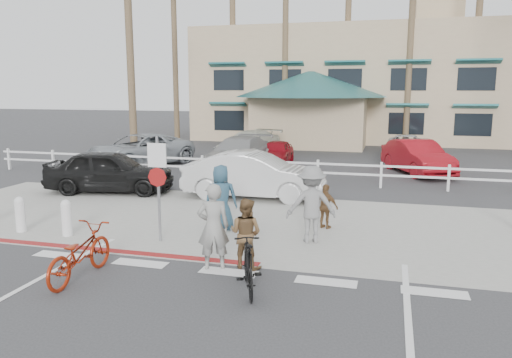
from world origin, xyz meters
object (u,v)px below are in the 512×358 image
(bike_black, at_px, (248,266))
(car_white_sedan, at_px, (254,175))
(sign_post, at_px, (158,184))
(bike_red, at_px, (79,253))
(car_red_compact, at_px, (110,171))

(bike_black, height_order, car_white_sedan, car_white_sedan)
(car_white_sedan, bearing_deg, bike_black, -166.60)
(sign_post, relative_size, bike_red, 1.44)
(car_white_sedan, distance_m, car_red_compact, 5.33)
(bike_red, xyz_separation_m, bike_black, (3.38, 0.27, -0.03))
(sign_post, bearing_deg, car_white_sedan, 80.29)
(sign_post, relative_size, bike_black, 1.74)
(bike_red, distance_m, car_red_compact, 8.63)
(bike_red, height_order, bike_black, bike_red)
(bike_black, distance_m, car_white_sedan, 8.08)
(bike_black, bearing_deg, car_red_compact, -65.86)
(bike_black, bearing_deg, sign_post, -59.88)
(sign_post, distance_m, bike_black, 3.94)
(sign_post, height_order, bike_black, sign_post)
(bike_red, height_order, car_white_sedan, car_white_sedan)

